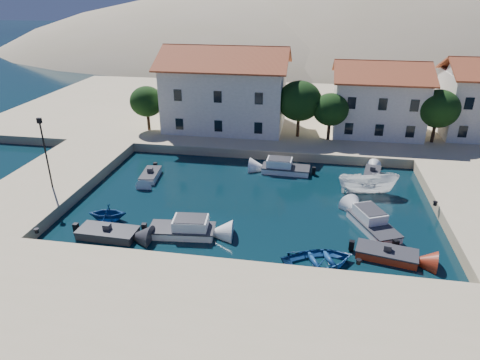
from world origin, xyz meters
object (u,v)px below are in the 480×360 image
at_px(cabin_cruiser_south, 182,229).
at_px(boat_east, 367,193).
at_px(lamppost, 44,146).
at_px(building_left, 226,87).
at_px(rowboat_south, 318,265).
at_px(building_mid, 378,97).
at_px(cabin_cruiser_east, 373,224).

relative_size(cabin_cruiser_south, boat_east, 0.96).
bearing_deg(lamppost, cabin_cruiser_south, -17.62).
height_order(building_left, boat_east, building_left).
height_order(rowboat_south, boat_east, boat_east).
distance_m(cabin_cruiser_south, rowboat_south, 10.36).
relative_size(building_left, building_mid, 1.40).
distance_m(cabin_cruiser_south, boat_east, 17.28).
bearing_deg(cabin_cruiser_east, rowboat_south, 117.49).
xyz_separation_m(building_left, building_mid, (18.00, 1.00, -0.71)).
xyz_separation_m(building_left, rowboat_south, (11.58, -26.30, -5.94)).
relative_size(cabin_cruiser_south, rowboat_south, 1.04).
height_order(lamppost, rowboat_south, lamppost).
distance_m(cabin_cruiser_south, cabin_cruiser_east, 14.56).
bearing_deg(cabin_cruiser_east, boat_east, -26.68).
xyz_separation_m(lamppost, boat_east, (27.36, 5.44, -4.75)).
bearing_deg(boat_east, building_left, 40.53).
xyz_separation_m(lamppost, cabin_cruiser_south, (12.97, -4.12, -4.28)).
bearing_deg(building_left, building_mid, 3.18).
relative_size(rowboat_south, boat_east, 0.93).
relative_size(building_left, rowboat_south, 3.00).
xyz_separation_m(cabin_cruiser_south, cabin_cruiser_east, (14.21, 3.16, -0.00)).
bearing_deg(cabin_cruiser_south, lamppost, 156.98).
relative_size(building_mid, cabin_cruiser_east, 1.98).
bearing_deg(building_left, lamppost, -119.90).
height_order(building_mid, cabin_cruiser_east, building_mid).
bearing_deg(boat_east, lamppost, 94.33).
bearing_deg(rowboat_south, building_mid, -35.89).
bearing_deg(boat_east, building_mid, -14.74).
relative_size(building_left, boat_east, 2.78).
distance_m(lamppost, cabin_cruiser_east, 27.53).
height_order(building_left, lamppost, building_left).
bearing_deg(boat_east, rowboat_south, 153.06).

